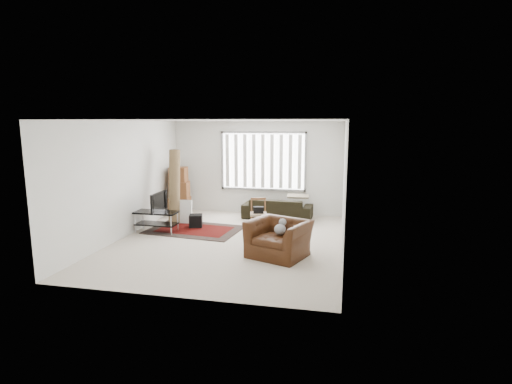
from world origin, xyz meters
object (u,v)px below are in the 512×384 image
at_px(tv_stand, 156,217).
at_px(moving_boxes, 179,193).
at_px(sofa, 278,205).
at_px(armchair, 279,236).
at_px(side_chair, 258,212).

xyz_separation_m(tv_stand, moving_boxes, (-0.18, 1.87, 0.27)).
bearing_deg(sofa, moving_boxes, 5.73).
relative_size(tv_stand, moving_boxes, 0.74).
relative_size(sofa, armchair, 1.38).
height_order(sofa, side_chair, side_chair).
xyz_separation_m(sofa, side_chair, (-0.29, -1.23, 0.06)).
xyz_separation_m(sofa, armchair, (0.53, -3.20, 0.05)).
distance_m(tv_stand, sofa, 3.37).
distance_m(moving_boxes, armchair, 4.53).
height_order(moving_boxes, side_chair, moving_boxes).
relative_size(tv_stand, side_chair, 1.35).
bearing_deg(tv_stand, sofa, 37.73).
bearing_deg(armchair, tv_stand, -179.09).
bearing_deg(moving_boxes, side_chair, -22.04).
distance_m(moving_boxes, sofa, 2.86).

